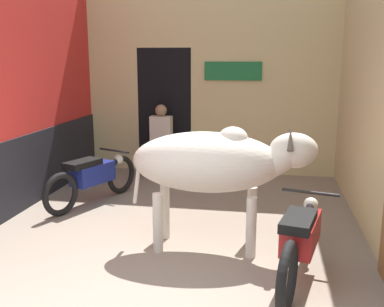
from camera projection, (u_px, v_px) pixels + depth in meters
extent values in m
cube|color=red|center=(9.00, 76.00, 5.95)|extent=(0.18, 5.03, 3.68)
cube|color=black|center=(23.00, 173.00, 6.21)|extent=(0.03, 5.03, 1.03)
cube|color=#D1BC84|center=(211.00, 6.00, 7.83)|extent=(4.51, 0.18, 1.42)
cube|color=#D1BC84|center=(116.00, 109.00, 8.52)|extent=(0.92, 0.18, 2.26)
cube|color=#D1BC84|center=(263.00, 112.00, 8.05)|extent=(2.59, 0.18, 2.26)
cube|color=black|center=(170.00, 108.00, 8.70)|extent=(1.00, 0.90, 2.26)
cube|color=#196633|center=(233.00, 71.00, 7.88)|extent=(1.01, 0.03, 0.32)
cube|color=#D1BC84|center=(381.00, 79.00, 5.16)|extent=(0.18, 5.03, 3.68)
ellipsoid|color=beige|center=(206.00, 162.00, 4.85)|extent=(1.64, 0.74, 0.66)
ellipsoid|color=beige|center=(233.00, 138.00, 4.75)|extent=(0.32, 0.29, 0.24)
cylinder|color=beige|center=(277.00, 160.00, 4.73)|extent=(0.44, 0.32, 0.43)
ellipsoid|color=beige|center=(294.00, 150.00, 4.68)|extent=(0.51, 0.33, 0.37)
cylinder|color=beige|center=(137.00, 178.00, 5.00)|extent=(0.13, 0.05, 0.60)
cylinder|color=beige|center=(252.00, 215.00, 5.09)|extent=(0.11, 0.11, 0.66)
cylinder|color=beige|center=(251.00, 228.00, 4.73)|extent=(0.11, 0.11, 0.66)
cylinder|color=beige|center=(165.00, 211.00, 5.24)|extent=(0.11, 0.11, 0.66)
cylinder|color=beige|center=(158.00, 223.00, 4.87)|extent=(0.11, 0.11, 0.66)
cone|color=#473D33|center=(289.00, 135.00, 4.79)|extent=(0.07, 0.17, 0.25)
cone|color=#473D33|center=(290.00, 139.00, 4.53)|extent=(0.07, 0.17, 0.25)
torus|color=black|center=(287.00, 278.00, 3.68)|extent=(0.22, 0.63, 0.63)
torus|color=black|center=(310.00, 226.00, 4.80)|extent=(0.22, 0.63, 0.63)
cube|color=maroon|center=(301.00, 232.00, 4.20)|extent=(0.43, 0.73, 0.28)
cube|color=black|center=(299.00, 221.00, 4.00)|extent=(0.38, 0.59, 0.09)
cylinder|color=black|center=(310.00, 193.00, 4.59)|extent=(0.57, 0.16, 0.03)
sphere|color=silver|center=(311.00, 204.00, 4.70)|extent=(0.15, 0.15, 0.15)
torus|color=black|center=(61.00, 194.00, 6.00)|extent=(0.30, 0.58, 0.59)
torus|color=black|center=(121.00, 175.00, 7.00)|extent=(0.30, 0.58, 0.59)
cube|color=navy|center=(93.00, 173.00, 6.46)|extent=(0.51, 0.72, 0.28)
cube|color=black|center=(83.00, 164.00, 6.28)|extent=(0.44, 0.59, 0.09)
cylinder|color=black|center=(114.00, 151.00, 6.80)|extent=(0.55, 0.25, 0.03)
sphere|color=silver|center=(118.00, 159.00, 6.90)|extent=(0.15, 0.15, 0.15)
cube|color=#282833|center=(160.00, 165.00, 7.91)|extent=(0.26, 0.14, 0.47)
cube|color=#282833|center=(161.00, 148.00, 7.94)|extent=(0.26, 0.32, 0.11)
cube|color=beige|center=(161.00, 132.00, 7.95)|extent=(0.38, 0.20, 0.55)
sphere|color=#937051|center=(161.00, 110.00, 7.87)|extent=(0.20, 0.20, 0.20)
cylinder|color=beige|center=(186.00, 163.00, 8.10)|extent=(0.22, 0.22, 0.44)
cylinder|color=beige|center=(185.00, 150.00, 8.05)|extent=(0.31, 0.31, 0.04)
cylinder|color=#A8A8B2|center=(85.00, 179.00, 7.39)|extent=(0.26, 0.26, 0.26)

